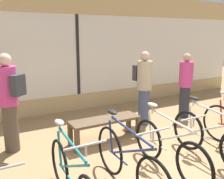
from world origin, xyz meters
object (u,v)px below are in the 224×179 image
object	(u,v)px
customer_near_rack	(185,84)
customer_mid_floor	(9,100)
bicycle_center_left	(128,163)
customer_by_window	(144,86)
display_bench	(105,123)
bicycle_center_right	(211,138)
bicycle_left	(72,178)
bicycle_center	(168,149)

from	to	relation	value
customer_near_rack	customer_mid_floor	world-z (taller)	customer_mid_floor
customer_mid_floor	bicycle_center_left	bearing A→B (deg)	-59.58
customer_by_window	display_bench	bearing A→B (deg)	-159.15
bicycle_center_right	customer_near_rack	xyz separation A→B (m)	(1.29, 1.90, 0.45)
bicycle_left	bicycle_center	size ratio (longest dim) A/B	1.00
bicycle_center_right	display_bench	distance (m)	1.93
bicycle_left	customer_by_window	xyz separation A→B (m)	(2.49, 1.99, 0.53)
bicycle_left	bicycle_center	bearing A→B (deg)	2.33
bicycle_center_right	display_bench	bearing A→B (deg)	128.04
bicycle_center_left	customer_by_window	world-z (taller)	customer_by_window
bicycle_center_right	display_bench	world-z (taller)	bicycle_center_right
customer_near_rack	display_bench	bearing A→B (deg)	-171.19
bicycle_center_right	customer_by_window	world-z (taller)	customer_by_window
bicycle_center_left	customer_mid_floor	xyz separation A→B (m)	(-1.19, 2.03, 0.55)
bicycle_center_left	customer_mid_floor	distance (m)	2.41
bicycle_left	bicycle_center_right	distance (m)	2.42
bicycle_center_right	customer_near_rack	distance (m)	2.34
bicycle_center_left	customer_by_window	bearing A→B (deg)	49.91
bicycle_center	customer_near_rack	size ratio (longest dim) A/B	1.05
bicycle_center_left	bicycle_center	bearing A→B (deg)	8.65
bicycle_left	bicycle_center_left	xyz separation A→B (m)	(0.77, -0.06, 0.02)
bicycle_left	display_bench	size ratio (longest dim) A/B	1.22
bicycle_center_left	customer_near_rack	bearing A→B (deg)	33.53
customer_by_window	bicycle_center_left	bearing A→B (deg)	-130.09
bicycle_center_left	customer_by_window	distance (m)	2.72
bicycle_left	customer_mid_floor	distance (m)	2.09
bicycle_center_left	display_bench	xyz separation A→B (m)	(0.46, 1.56, -0.02)
bicycle_center	bicycle_center_right	distance (m)	0.86
bicycle_center_right	customer_near_rack	bearing A→B (deg)	55.88
customer_by_window	customer_mid_floor	xyz separation A→B (m)	(-2.91, -0.02, 0.04)
bicycle_center_left	bicycle_left	bearing A→B (deg)	175.79
display_bench	bicycle_left	bearing A→B (deg)	-129.31
display_bench	customer_mid_floor	size ratio (longest dim) A/B	0.79
bicycle_center_left	customer_mid_floor	size ratio (longest dim) A/B	1.02
bicycle_left	bicycle_center	world-z (taller)	bicycle_center
display_bench	bicycle_center_right	bearing A→B (deg)	-51.96
bicycle_center	bicycle_center_right	bearing A→B (deg)	-4.97
customer_mid_floor	customer_near_rack	bearing A→B (deg)	-1.09
customer_near_rack	customer_mid_floor	size ratio (longest dim) A/B	0.92
bicycle_center_left	bicycle_center	xyz separation A→B (m)	(0.79, 0.12, -0.03)
bicycle_center	bicycle_center_right	world-z (taller)	bicycle_center_right
display_bench	customer_near_rack	bearing A→B (deg)	8.81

